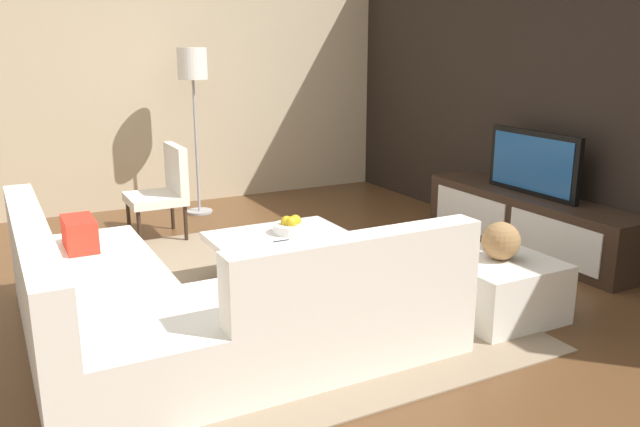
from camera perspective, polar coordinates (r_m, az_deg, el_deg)
ground_plane at (r=4.76m, az=-3.28°, el=-7.28°), size 14.00×14.00×0.00m
feature_wall_back at (r=6.05m, az=20.83°, el=10.21°), size 6.40×0.12×2.80m
side_wall_left at (r=7.50m, az=-12.44°, el=11.55°), size 0.12×5.20×2.80m
area_rug at (r=4.84m, az=-3.78°, el=-6.83°), size 3.45×2.41×0.01m
media_console at (r=6.02m, az=17.90°, el=-0.71°), size 2.20×0.49×0.50m
television at (r=5.91m, az=18.31°, el=4.25°), size 1.00×0.06×0.56m
sectional_couch at (r=3.95m, az=-11.77°, el=-7.99°), size 2.28×2.36×0.82m
coffee_table at (r=4.81m, az=-2.73°, el=-4.46°), size 1.06×1.03×0.38m
accent_chair_near at (r=6.21m, az=-13.58°, el=2.36°), size 0.54×0.51×0.87m
floor_lamp at (r=6.92m, az=-11.19°, el=11.91°), size 0.31×0.31×1.74m
ottoman at (r=4.52m, az=15.42°, el=-6.32°), size 0.70×0.70×0.40m
fruit_bowl at (r=4.94m, az=-2.59°, el=-1.14°), size 0.28×0.28×0.14m
decorative_ball at (r=4.42m, az=15.71°, el=-2.36°), size 0.25×0.25×0.25m
book_stack at (r=4.51m, az=-2.99°, el=-3.05°), size 0.18×0.14×0.06m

